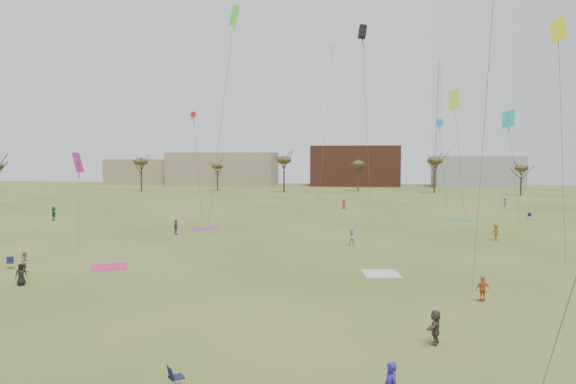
# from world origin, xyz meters

# --- Properties ---
(ground) EXTENTS (260.00, 260.00, 0.00)m
(ground) POSITION_xyz_m (0.00, 0.00, 0.00)
(ground) COLOR #3C551A
(ground) RESTS_ON ground
(spectator_fore_a) EXTENTS (0.94, 0.63, 1.48)m
(spectator_fore_a) POSITION_xyz_m (13.45, -0.42, 0.74)
(spectator_fore_a) COLOR #C25721
(spectator_fore_a) RESTS_ON ground
(spectator_fore_b) EXTENTS (0.69, 0.83, 1.55)m
(spectator_fore_b) POSITION_xyz_m (-18.31, 2.40, 0.77)
(spectator_fore_b) COLOR #9A7362
(spectator_fore_b) RESTS_ON ground
(spectator_fore_c) EXTENTS (0.99, 1.55, 1.59)m
(spectator_fore_c) POSITION_xyz_m (9.64, -7.69, 0.80)
(spectator_fore_c) COLOR #4E3B37
(spectator_fore_c) RESTS_ON ground
(flyer_mid_a) EXTENTS (0.86, 0.83, 1.48)m
(flyer_mid_a) POSITION_xyz_m (-16.10, -1.02, 0.74)
(flyer_mid_a) COLOR black
(flyer_mid_a) RESTS_ON ground
(flyer_mid_b) EXTENTS (1.15, 1.35, 1.82)m
(flyer_mid_b) POSITION_xyz_m (20.09, 22.07, 0.91)
(flyer_mid_b) COLOR #AF6320
(flyer_mid_b) RESTS_ON ground
(spectator_mid_d) EXTENTS (0.43, 0.99, 1.68)m
(spectator_mid_d) POSITION_xyz_m (-13.86, 21.09, 0.84)
(spectator_mid_d) COLOR #7D398A
(spectator_mid_d) RESTS_ON ground
(spectator_mid_e) EXTENTS (0.95, 0.80, 1.71)m
(spectator_mid_e) POSITION_xyz_m (5.55, 17.02, 0.85)
(spectator_mid_e) COLOR #BDBDBD
(spectator_mid_e) RESTS_ON ground
(flyer_far_a) EXTENTS (1.56, 1.75, 1.92)m
(flyer_far_a) POSITION_xyz_m (-34.73, 30.35, 0.96)
(flyer_far_a) COLOR #216335
(flyer_far_a) RESTS_ON ground
(flyer_far_b) EXTENTS (0.90, 0.87, 1.55)m
(flyer_far_b) POSITION_xyz_m (3.72, 51.59, 0.78)
(flyer_far_b) COLOR #AC311D
(flyer_far_b) RESTS_ON ground
(flyer_far_c) EXTENTS (1.12, 1.29, 1.74)m
(flyer_far_c) POSITION_xyz_m (30.66, 56.65, 0.87)
(flyer_far_c) COLOR #1E548C
(flyer_far_c) RESTS_ON ground
(blanket_red) EXTENTS (3.57, 3.57, 0.03)m
(blanket_red) POSITION_xyz_m (-13.02, 4.93, 0.00)
(blanket_red) COLOR #C82857
(blanket_red) RESTS_ON ground
(blanket_cream) EXTENTS (2.93, 2.93, 0.03)m
(blanket_cream) POSITION_xyz_m (7.84, 5.68, 0.00)
(blanket_cream) COLOR beige
(blanket_cream) RESTS_ON ground
(blanket_plum) EXTENTS (3.98, 3.98, 0.03)m
(blanket_plum) POSITION_xyz_m (-11.97, 25.93, 0.00)
(blanket_plum) COLOR #9A2F77
(blanket_plum) RESTS_ON ground
(blanket_olive) EXTENTS (4.11, 4.11, 0.03)m
(blanket_olive) POSITION_xyz_m (19.88, 38.70, 0.00)
(blanket_olive) COLOR #30855E
(blanket_olive) RESTS_ON ground
(camp_chair_left) EXTENTS (0.73, 0.74, 0.87)m
(camp_chair_left) POSITION_xyz_m (-20.34, 3.41, 0.26)
(camp_chair_left) COLOR #151C3B
(camp_chair_left) RESTS_ON ground
(camp_chair_center) EXTENTS (0.74, 0.74, 0.87)m
(camp_chair_center) POSITION_xyz_m (-0.49, -13.49, 0.26)
(camp_chair_center) COLOR #141A38
(camp_chair_center) RESTS_ON ground
(camp_chair_right) EXTENTS (0.73, 0.74, 0.87)m
(camp_chair_right) POSITION_xyz_m (29.50, 41.05, 0.26)
(camp_chair_right) COLOR #131636
(camp_chair_right) RESTS_ON ground
(kites_aloft) EXTENTS (52.76, 72.44, 27.87)m
(kites_aloft) POSITION_xyz_m (4.51, 32.98, 21.27)
(kites_aloft) COLOR red
(kites_aloft) RESTS_ON ground
(tree_line) EXTENTS (117.44, 49.32, 8.91)m
(tree_line) POSITION_xyz_m (-2.85, 79.12, 7.09)
(tree_line) COLOR #3A2B1E
(tree_line) RESTS_ON ground
(building_tan) EXTENTS (32.00, 14.00, 10.00)m
(building_tan) POSITION_xyz_m (-35.00, 115.00, 5.00)
(building_tan) COLOR #937F60
(building_tan) RESTS_ON ground
(building_brick) EXTENTS (26.00, 16.00, 12.00)m
(building_brick) POSITION_xyz_m (5.00, 120.00, 6.00)
(building_brick) COLOR brown
(building_brick) RESTS_ON ground
(building_grey) EXTENTS (24.00, 12.00, 9.00)m
(building_grey) POSITION_xyz_m (40.00, 118.00, 4.50)
(building_grey) COLOR gray
(building_grey) RESTS_ON ground
(building_tan_west) EXTENTS (20.00, 12.00, 8.00)m
(building_tan_west) POSITION_xyz_m (-65.00, 122.00, 4.00)
(building_tan_west) COLOR #937F60
(building_tan_west) RESTS_ON ground
(radio_tower) EXTENTS (1.51, 1.72, 41.00)m
(radio_tower) POSITION_xyz_m (30.00, 125.00, 19.21)
(radio_tower) COLOR #9EA3A8
(radio_tower) RESTS_ON ground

